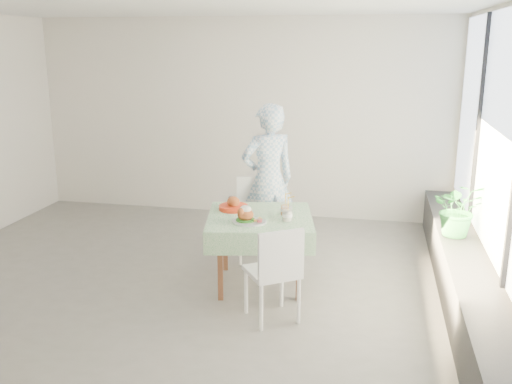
% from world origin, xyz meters
% --- Properties ---
extents(floor, '(6.00, 6.00, 0.00)m').
position_xyz_m(floor, '(0.00, 0.00, 0.00)').
color(floor, '#64615E').
rests_on(floor, ground).
extents(ceiling, '(6.00, 6.00, 0.00)m').
position_xyz_m(ceiling, '(0.00, 0.00, 2.80)').
color(ceiling, white).
rests_on(ceiling, ground).
extents(wall_back, '(6.00, 0.02, 2.80)m').
position_xyz_m(wall_back, '(0.00, 2.50, 1.40)').
color(wall_back, silver).
rests_on(wall_back, ground).
extents(wall_front, '(6.00, 0.02, 2.80)m').
position_xyz_m(wall_front, '(0.00, -2.50, 1.40)').
color(wall_front, silver).
rests_on(wall_front, ground).
extents(wall_right, '(0.02, 5.00, 2.80)m').
position_xyz_m(wall_right, '(3.00, 0.00, 1.40)').
color(wall_right, silver).
rests_on(wall_right, ground).
extents(window_pane, '(0.01, 4.80, 2.18)m').
position_xyz_m(window_pane, '(2.97, 0.00, 1.65)').
color(window_pane, '#D1E0F9').
rests_on(window_pane, ground).
extents(window_ledge, '(0.40, 4.80, 0.50)m').
position_xyz_m(window_ledge, '(2.80, 0.00, 0.25)').
color(window_ledge, black).
rests_on(window_ledge, ground).
extents(cafe_table, '(1.22, 1.22, 0.74)m').
position_xyz_m(cafe_table, '(0.79, -0.00, 0.46)').
color(cafe_table, brown).
rests_on(cafe_table, ground).
extents(chair_far, '(0.54, 0.54, 0.93)m').
position_xyz_m(chair_far, '(0.60, 0.72, 0.29)').
color(chair_far, white).
rests_on(chair_far, ground).
extents(chair_near, '(0.59, 0.59, 0.90)m').
position_xyz_m(chair_near, '(1.06, -0.74, 0.28)').
color(chair_near, white).
rests_on(chair_near, ground).
extents(diner, '(0.78, 0.71, 1.79)m').
position_xyz_m(diner, '(0.70, 0.93, 0.89)').
color(diner, '#7FABCC').
rests_on(diner, ground).
extents(main_dish, '(0.34, 0.34, 0.17)m').
position_xyz_m(main_dish, '(0.72, -0.24, 0.80)').
color(main_dish, white).
rests_on(main_dish, cafe_table).
extents(juice_cup_orange, '(0.10, 0.10, 0.27)m').
position_xyz_m(juice_cup_orange, '(1.04, 0.09, 0.81)').
color(juice_cup_orange, white).
rests_on(juice_cup_orange, cafe_table).
extents(juice_cup_lemonade, '(0.10, 0.10, 0.29)m').
position_xyz_m(juice_cup_lemonade, '(1.09, -0.11, 0.81)').
color(juice_cup_lemonade, white).
rests_on(juice_cup_lemonade, cafe_table).
extents(second_dish, '(0.30, 0.30, 0.14)m').
position_xyz_m(second_dish, '(0.47, 0.16, 0.78)').
color(second_dish, red).
rests_on(second_dish, cafe_table).
extents(potted_plant, '(0.53, 0.46, 0.58)m').
position_xyz_m(potted_plant, '(2.78, 0.51, 0.79)').
color(potted_plant, '#2B8332').
rests_on(potted_plant, window_ledge).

